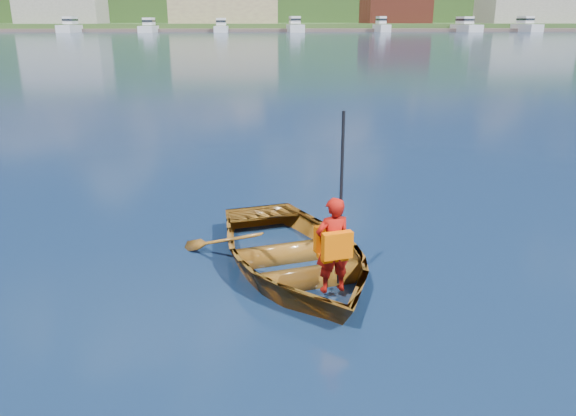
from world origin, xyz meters
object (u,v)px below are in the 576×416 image
at_px(marina_yachts, 265,27).
at_px(dock, 283,30).
at_px(child_paddler, 333,244).
at_px(rowboat, 293,254).

bearing_deg(marina_yachts, dock, 43.44).
height_order(dock, marina_yachts, marina_yachts).
distance_m(child_paddler, dock, 148.94).
bearing_deg(marina_yachts, rowboat, -92.41).
bearing_deg(rowboat, dock, 85.77).
bearing_deg(child_paddler, rowboat, 113.75).
distance_m(rowboat, child_paddler, 1.02).
bearing_deg(dock, rowboat, -94.23).
xyz_separation_m(child_paddler, marina_yachts, (5.65, 143.90, 0.69)).
relative_size(rowboat, marina_yachts, 0.03).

